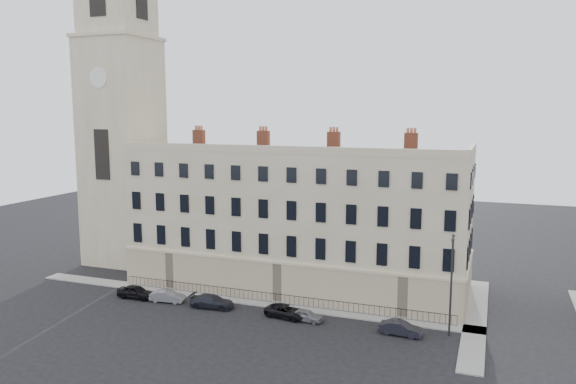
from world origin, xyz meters
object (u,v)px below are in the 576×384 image
Objects in this scene: car_c at (212,301)px; car_f at (401,328)px; car_e at (306,315)px; car_a at (136,292)px; car_d at (287,311)px; streetlamp at (451,281)px; car_b at (168,296)px.

car_f is (18.47, -0.38, -0.03)m from car_c.
car_c is at bearing 95.47° from car_e.
car_c is at bearing -90.50° from car_a.
car_d is 10.70m from car_f.
car_c is at bearing -174.11° from streetlamp.
car_c reaches higher than car_b.
car_d is (7.78, 0.10, -0.06)m from car_c.
car_a is at bearing 93.67° from car_f.
car_d is at bearing -97.22° from car_b.
streetlamp is (3.95, 1.18, 4.33)m from car_f.
car_d is 1.31× the size of car_e.
car_b is 0.40× the size of streetlamp.
car_e is (18.52, 0.08, -0.13)m from car_a.
car_b reaches higher than car_d.
car_e is (14.84, -0.05, -0.05)m from car_b.
car_e is 8.66m from car_f.
car_e is at bearing -91.64° from car_a.
car_d is at bearing 91.46° from car_f.
streetlamp is at bearing -93.20° from car_c.
car_b is at bearing 98.54° from car_d.
car_e is at bearing -171.92° from streetlamp.
car_d is at bearing -94.50° from car_c.
car_a is at bearing -174.30° from streetlamp.
car_f is at bearing -159.51° from streetlamp.
car_b is 0.97× the size of car_f.
car_a reaches higher than car_c.
streetlamp reaches higher than car_b.
car_f reaches higher than car_d.
car_a reaches higher than car_b.
streetlamp is (22.42, 0.81, 4.30)m from car_c.
car_a is 1.07× the size of car_f.
car_d is at bearing -90.79° from car_a.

